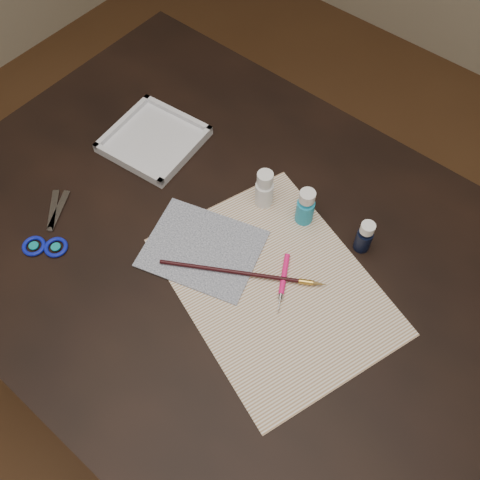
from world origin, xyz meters
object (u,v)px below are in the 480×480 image
Objects in this scene: paint_bottle_white at (264,189)px; palette_tray at (154,139)px; paint_bottle_navy at (365,236)px; scissors at (49,223)px; paper at (275,285)px; canvas at (203,249)px; paint_bottle_cyan at (306,207)px.

palette_tray is (-0.29, -0.03, -0.03)m from paint_bottle_white.
paint_bottle_navy is 0.43× the size of scissors.
canvas is at bearing -170.04° from paper.
canvas is 2.47× the size of paint_bottle_cyan.
paper is 0.44m from palette_tray.
palette_tray is at bearing 152.47° from canvas.
paint_bottle_navy reaches higher than scissors.
paint_bottle_white is 1.18× the size of paint_bottle_navy.
paint_bottle_navy is at bearing 8.44° from paint_bottle_cyan.
paint_bottle_cyan is (-0.05, 0.16, 0.04)m from paper.
paper is at bearing -14.81° from palette_tray.
canvas is 0.32m from scissors.
canvas is at bearing -104.34° from scissors.
canvas is 0.17m from paint_bottle_white.
paint_bottle_cyan is at bearing 11.12° from paint_bottle_white.
paper is 2.01× the size of canvas.
paint_bottle_cyan is 1.15× the size of paint_bottle_navy.
paint_bottle_cyan is at bearing 6.63° from palette_tray.
paint_bottle_white is (0.02, 0.17, 0.04)m from canvas.
paint_bottle_navy reaches higher than paper.
paint_bottle_cyan is 0.51m from scissors.
paint_bottle_white reaches higher than canvas.
scissors is 0.29m from palette_tray.
paint_bottle_cyan is at bearing -92.14° from scissors.
palette_tray is at bearing -173.37° from paint_bottle_cyan.
paint_bottle_navy is 0.51m from palette_tray.
paint_bottle_cyan is 0.47× the size of palette_tray.
scissors is (-0.28, -0.15, 0.00)m from canvas.
scissors is at bearing -151.36° from canvas.
canvas is at bearing -97.24° from paint_bottle_white.
canvas reaches higher than paper.
paint_bottle_white is at bearing -170.44° from paint_bottle_navy.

